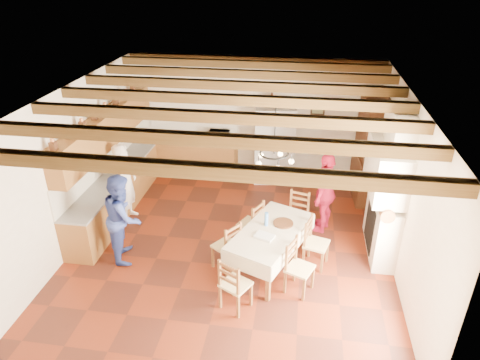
# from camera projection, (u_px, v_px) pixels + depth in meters

# --- Properties ---
(floor) EXTENTS (6.00, 6.50, 0.02)m
(floor) POSITION_uv_depth(u_px,v_px,m) (233.00, 243.00, 8.47)
(floor) COLOR #471D12
(floor) RESTS_ON ground
(ceiling) EXTENTS (6.00, 6.50, 0.02)m
(ceiling) POSITION_uv_depth(u_px,v_px,m) (231.00, 94.00, 7.08)
(ceiling) COLOR silver
(ceiling) RESTS_ON ground
(wall_back) EXTENTS (6.00, 0.02, 3.00)m
(wall_back) POSITION_uv_depth(u_px,v_px,m) (254.00, 117.00, 10.64)
(wall_back) COLOR beige
(wall_back) RESTS_ON ground
(wall_front) EXTENTS (6.00, 0.02, 3.00)m
(wall_front) POSITION_uv_depth(u_px,v_px,m) (185.00, 301.00, 4.92)
(wall_front) COLOR beige
(wall_front) RESTS_ON ground
(wall_left) EXTENTS (0.02, 6.50, 3.00)m
(wall_left) POSITION_uv_depth(u_px,v_px,m) (77.00, 164.00, 8.18)
(wall_left) COLOR beige
(wall_left) RESTS_ON ground
(wall_right) EXTENTS (0.02, 6.50, 3.00)m
(wall_right) POSITION_uv_depth(u_px,v_px,m) (404.00, 187.00, 7.38)
(wall_right) COLOR beige
(wall_right) RESTS_ON ground
(ceiling_beams) EXTENTS (6.00, 6.30, 0.16)m
(ceiling_beams) POSITION_uv_depth(u_px,v_px,m) (231.00, 100.00, 7.13)
(ceiling_beams) COLOR #38240D
(ceiling_beams) RESTS_ON ground
(lower_cabinets_left) EXTENTS (0.60, 4.30, 0.86)m
(lower_cabinets_left) POSITION_uv_depth(u_px,v_px,m) (121.00, 189.00, 9.55)
(lower_cabinets_left) COLOR brown
(lower_cabinets_left) RESTS_ON ground
(lower_cabinets_back) EXTENTS (2.30, 0.60, 0.86)m
(lower_cabinets_back) POSITION_uv_depth(u_px,v_px,m) (192.00, 157.00, 11.07)
(lower_cabinets_back) COLOR brown
(lower_cabinets_back) RESTS_ON ground
(countertop_left) EXTENTS (0.62, 4.30, 0.04)m
(countertop_left) POSITION_uv_depth(u_px,v_px,m) (119.00, 171.00, 9.35)
(countertop_left) COLOR slate
(countertop_left) RESTS_ON lower_cabinets_left
(countertop_back) EXTENTS (2.34, 0.62, 0.04)m
(countertop_back) POSITION_uv_depth(u_px,v_px,m) (192.00, 141.00, 10.86)
(countertop_back) COLOR slate
(countertop_back) RESTS_ON lower_cabinets_back
(backsplash_left) EXTENTS (0.03, 4.30, 0.60)m
(backsplash_left) POSITION_uv_depth(u_px,v_px,m) (104.00, 156.00, 9.24)
(backsplash_left) COLOR #EEE6CE
(backsplash_left) RESTS_ON ground
(backsplash_back) EXTENTS (2.30, 0.03, 0.60)m
(backsplash_back) POSITION_uv_depth(u_px,v_px,m) (194.00, 125.00, 10.96)
(backsplash_back) COLOR #EEE6CE
(backsplash_back) RESTS_ON ground
(upper_cabinets) EXTENTS (0.35, 4.20, 0.70)m
(upper_cabinets) POSITION_uv_depth(u_px,v_px,m) (107.00, 129.00, 8.92)
(upper_cabinets) COLOR brown
(upper_cabinets) RESTS_ON ground
(fireplace) EXTENTS (0.56, 1.60, 2.80)m
(fireplace) POSITION_uv_depth(u_px,v_px,m) (384.00, 185.00, 7.64)
(fireplace) COLOR #EDE0C5
(fireplace) RESTS_ON ground
(wall_picture) EXTENTS (0.34, 0.03, 0.42)m
(wall_picture) POSITION_uv_depth(u_px,v_px,m) (318.00, 106.00, 10.25)
(wall_picture) COLOR black
(wall_picture) RESTS_ON ground
(refrigerator) EXTENTS (1.05, 0.91, 1.91)m
(refrigerator) POSITION_uv_depth(u_px,v_px,m) (274.00, 143.00, 10.52)
(refrigerator) COLOR silver
(refrigerator) RESTS_ON floor
(hutch) EXTENTS (0.62, 1.35, 2.40)m
(hutch) POSITION_uv_depth(u_px,v_px,m) (370.00, 149.00, 9.61)
(hutch) COLOR #381A0D
(hutch) RESTS_ON floor
(dining_table) EXTENTS (1.52, 2.00, 0.78)m
(dining_table) POSITION_uv_depth(u_px,v_px,m) (271.00, 234.00, 7.50)
(dining_table) COLOR beige
(dining_table) RESTS_ON floor
(chandelier) EXTENTS (0.47, 0.47, 0.03)m
(chandelier) POSITION_uv_depth(u_px,v_px,m) (274.00, 153.00, 6.78)
(chandelier) COLOR black
(chandelier) RESTS_ON ground
(chair_left_near) EXTENTS (0.57, 0.57, 0.96)m
(chair_left_near) POSITION_uv_depth(u_px,v_px,m) (226.00, 245.00, 7.59)
(chair_left_near) COLOR #622B15
(chair_left_near) RESTS_ON floor
(chair_left_far) EXTENTS (0.55, 0.55, 0.96)m
(chair_left_far) POSITION_uv_depth(u_px,v_px,m) (250.00, 223.00, 8.21)
(chair_left_far) COLOR #622B15
(chair_left_far) RESTS_ON floor
(chair_right_near) EXTENTS (0.53, 0.54, 0.96)m
(chair_right_near) POSITION_uv_depth(u_px,v_px,m) (300.00, 268.00, 7.03)
(chair_right_near) COLOR #622B15
(chair_right_near) RESTS_ON floor
(chair_right_far) EXTENTS (0.50, 0.52, 0.96)m
(chair_right_far) POSITION_uv_depth(u_px,v_px,m) (317.00, 243.00, 7.64)
(chair_right_far) COLOR #622B15
(chair_right_far) RESTS_ON floor
(chair_end_near) EXTENTS (0.56, 0.55, 0.96)m
(chair_end_near) POSITION_uv_depth(u_px,v_px,m) (236.00, 283.00, 6.69)
(chair_end_near) COLOR #622B15
(chair_end_near) RESTS_ON floor
(chair_end_far) EXTENTS (0.51, 0.49, 0.96)m
(chair_end_far) POSITION_uv_depth(u_px,v_px,m) (297.00, 216.00, 8.45)
(chair_end_far) COLOR #622B15
(chair_end_far) RESTS_ON floor
(person_man) EXTENTS (0.48, 0.67, 1.73)m
(person_man) POSITION_uv_depth(u_px,v_px,m) (126.00, 183.00, 8.88)
(person_man) COLOR white
(person_man) RESTS_ON floor
(person_woman_blue) EXTENTS (0.85, 0.97, 1.69)m
(person_woman_blue) POSITION_uv_depth(u_px,v_px,m) (123.00, 217.00, 7.73)
(person_woman_blue) COLOR #374AA2
(person_woman_blue) RESTS_ON floor
(person_woman_red) EXTENTS (0.76, 1.08, 1.71)m
(person_woman_red) POSITION_uv_depth(u_px,v_px,m) (326.00, 193.00, 8.52)
(person_woman_red) COLOR red
(person_woman_red) RESTS_ON floor
(microwave) EXTENTS (0.53, 0.37, 0.28)m
(microwave) POSITION_uv_depth(u_px,v_px,m) (219.00, 137.00, 10.69)
(microwave) COLOR silver
(microwave) RESTS_ON countertop_back
(fridge_vase) EXTENTS (0.36, 0.36, 0.31)m
(fridge_vase) POSITION_uv_depth(u_px,v_px,m) (272.00, 99.00, 10.03)
(fridge_vase) COLOR #381A0D
(fridge_vase) RESTS_ON refrigerator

